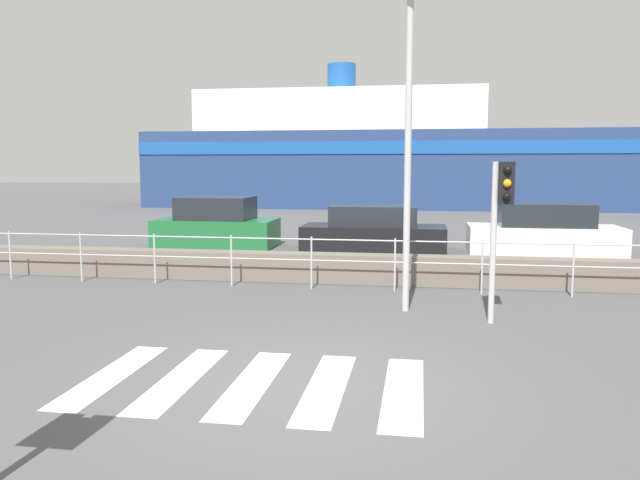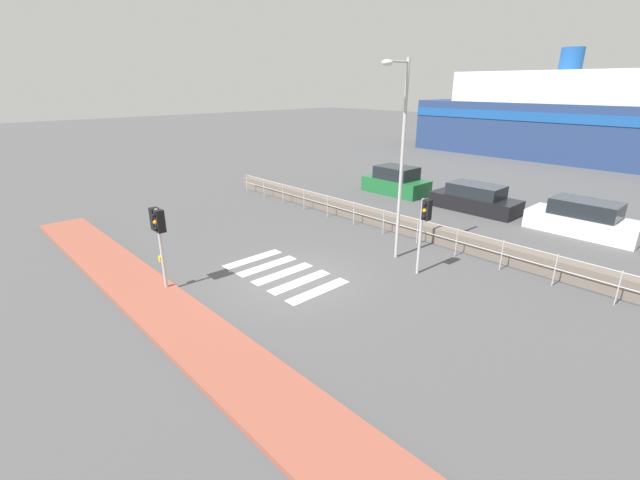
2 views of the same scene
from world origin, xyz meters
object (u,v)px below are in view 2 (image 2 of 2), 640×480
parked_car_white (583,220)px  parked_car_black (475,199)px  traffic_light_near (158,228)px  parked_car_green (396,182)px  ferry_boat (599,124)px  streetlamp (399,143)px  traffic_light_far (424,220)px

parked_car_white → parked_car_black: bearing=180.0°
traffic_light_near → parked_car_black: size_ratio=0.61×
parked_car_green → parked_car_white: size_ratio=0.87×
traffic_light_near → parked_car_white: (7.09, 15.62, -1.45)m
ferry_boat → parked_car_white: size_ratio=7.23×
streetlamp → parked_car_green: bearing=126.9°
traffic_light_near → ferry_boat: ferry_boat is taller
traffic_light_far → ferry_boat: ferry_boat is taller
traffic_light_near → traffic_light_far: traffic_light_near is taller
traffic_light_near → parked_car_white: traffic_light_near is taller
traffic_light_near → ferry_boat: bearing=87.9°
traffic_light_near → parked_car_green: 15.97m
parked_car_green → parked_car_black: parked_car_green is taller
parked_car_green → streetlamp: bearing=-53.1°
streetlamp → parked_car_green: size_ratio=1.83×
parked_car_green → parked_car_white: (10.08, -0.00, -0.05)m
traffic_light_far → streetlamp: streetlamp is taller
ferry_boat → traffic_light_near: bearing=-92.1°
streetlamp → ferry_boat: (-1.90, 29.60, -1.20)m
traffic_light_far → parked_car_green: traffic_light_far is taller
traffic_light_far → parked_car_white: 9.14m
streetlamp → traffic_light_far: bearing=-15.7°
parked_car_white → parked_car_green: bearing=180.0°
traffic_light_near → parked_car_green: (-2.99, 15.62, -1.40)m
parked_car_green → traffic_light_far: bearing=-48.4°
parked_car_white → streetlamp: bearing=-114.8°
traffic_light_far → streetlamp: (-1.52, 0.43, 2.32)m
traffic_light_near → streetlamp: size_ratio=0.38×
traffic_light_near → parked_car_white: 17.22m
parked_car_white → traffic_light_near: bearing=-114.4°
streetlamp → parked_car_black: size_ratio=1.59×
parked_car_green → parked_car_white: 10.08m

